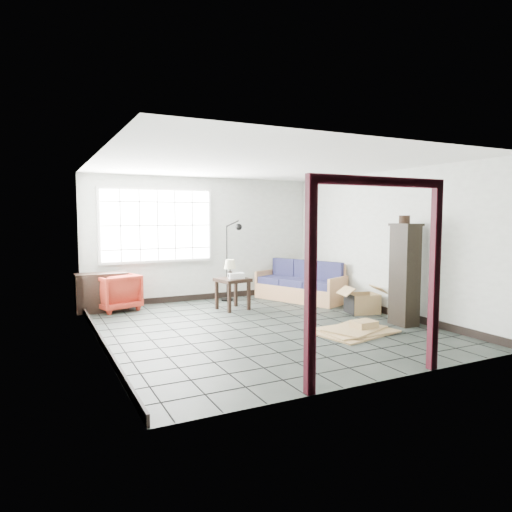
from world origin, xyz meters
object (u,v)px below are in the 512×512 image
futon_sofa (301,286)px  tall_shelf (405,274)px  side_table (233,284)px  armchair (116,290)px

futon_sofa → tall_shelf: (0.33, -2.63, 0.54)m
side_table → tall_shelf: tall_shelf is taller
side_table → futon_sofa: bearing=8.1°
futon_sofa → side_table: futon_sofa is taller
armchair → side_table: (2.01, -0.93, 0.12)m
side_table → tall_shelf: bearing=-49.7°
futon_sofa → side_table: bearing=165.2°
armchair → side_table: bearing=138.9°
armchair → side_table: armchair is taller
armchair → futon_sofa: bearing=153.2°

